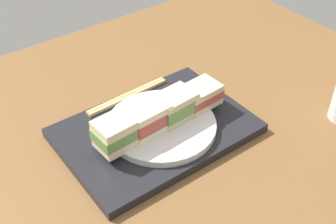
{
  "coord_description": "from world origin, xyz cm",
  "views": [
    {
      "loc": [
        32.82,
        53.36,
        60.73
      ],
      "look_at": [
        -7.85,
        -1.33,
        5.0
      ],
      "focal_mm": 47.4,
      "sensor_mm": 36.0,
      "label": 1
    }
  ],
  "objects_px": {
    "sandwich_plate": "(161,126)",
    "chopsticks_pair": "(128,96)",
    "sandwich_farmost": "(117,133)",
    "sandwich_inner_near": "(175,106)",
    "sandwich_nearmost": "(200,95)",
    "sandwich_inner_far": "(147,118)"
  },
  "relations": [
    {
      "from": "sandwich_plate",
      "to": "chopsticks_pair",
      "type": "relative_size",
      "value": 1.1
    },
    {
      "from": "sandwich_plate",
      "to": "sandwich_farmost",
      "type": "height_order",
      "value": "sandwich_farmost"
    },
    {
      "from": "sandwich_plate",
      "to": "sandwich_inner_near",
      "type": "bearing_deg",
      "value": -179.12
    },
    {
      "from": "sandwich_nearmost",
      "to": "sandwich_inner_near",
      "type": "relative_size",
      "value": 1.02
    },
    {
      "from": "sandwich_plate",
      "to": "sandwich_inner_far",
      "type": "bearing_deg",
      "value": 0.88
    },
    {
      "from": "sandwich_farmost",
      "to": "sandwich_inner_far",
      "type": "bearing_deg",
      "value": -179.12
    },
    {
      "from": "sandwich_inner_far",
      "to": "sandwich_nearmost",
      "type": "bearing_deg",
      "value": -179.12
    },
    {
      "from": "chopsticks_pair",
      "to": "sandwich_inner_far",
      "type": "bearing_deg",
      "value": 74.83
    },
    {
      "from": "sandwich_inner_near",
      "to": "sandwich_plate",
      "type": "bearing_deg",
      "value": 0.88
    },
    {
      "from": "sandwich_inner_far",
      "to": "sandwich_inner_near",
      "type": "bearing_deg",
      "value": -179.12
    },
    {
      "from": "sandwich_inner_near",
      "to": "chopsticks_pair",
      "type": "bearing_deg",
      "value": -75.47
    },
    {
      "from": "sandwich_plate",
      "to": "sandwich_nearmost",
      "type": "distance_m",
      "value": 0.1
    },
    {
      "from": "sandwich_inner_near",
      "to": "sandwich_inner_far",
      "type": "relative_size",
      "value": 1.01
    },
    {
      "from": "sandwich_nearmost",
      "to": "sandwich_inner_far",
      "type": "distance_m",
      "value": 0.13
    },
    {
      "from": "sandwich_plate",
      "to": "sandwich_farmost",
      "type": "xyz_separation_m",
      "value": [
        0.1,
        0.0,
        0.04
      ]
    },
    {
      "from": "sandwich_inner_near",
      "to": "sandwich_farmost",
      "type": "relative_size",
      "value": 0.98
    },
    {
      "from": "sandwich_nearmost",
      "to": "sandwich_farmost",
      "type": "height_order",
      "value": "sandwich_farmost"
    },
    {
      "from": "sandwich_inner_near",
      "to": "sandwich_farmost",
      "type": "distance_m",
      "value": 0.13
    },
    {
      "from": "sandwich_inner_far",
      "to": "chopsticks_pair",
      "type": "relative_size",
      "value": 0.42
    },
    {
      "from": "sandwich_nearmost",
      "to": "sandwich_inner_far",
      "type": "height_order",
      "value": "sandwich_inner_far"
    },
    {
      "from": "sandwich_farmost",
      "to": "chopsticks_pair",
      "type": "height_order",
      "value": "sandwich_farmost"
    },
    {
      "from": "chopsticks_pair",
      "to": "sandwich_farmost",
      "type": "bearing_deg",
      "value": 51.59
    }
  ]
}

